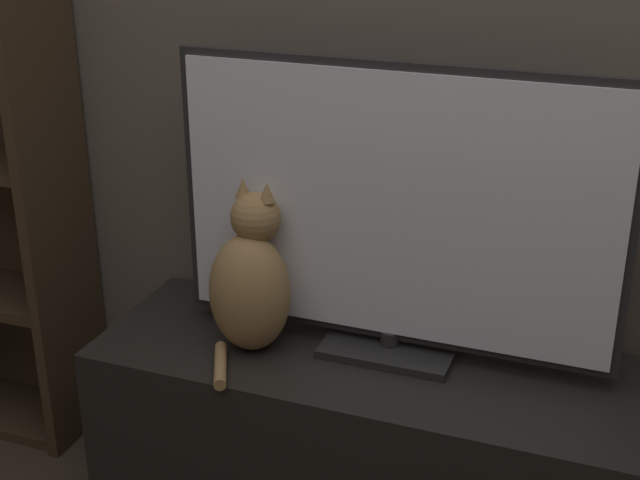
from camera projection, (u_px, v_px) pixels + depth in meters
name	position (u px, v px, depth m)	size (l,w,h in m)	color
tv_stand	(384.00, 450.00, 2.12)	(1.38, 0.46, 0.48)	black
tv	(394.00, 215.00, 1.95)	(1.01, 0.18, 0.68)	black
cat	(251.00, 283.00, 2.04)	(0.22, 0.31, 0.40)	#997547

